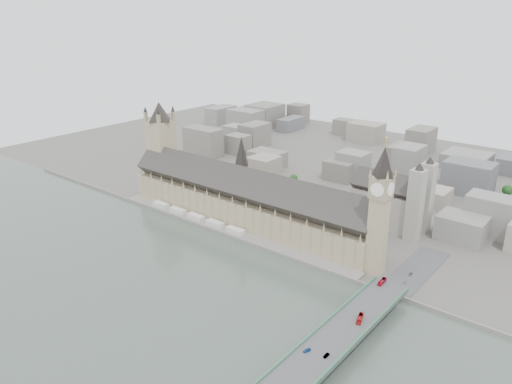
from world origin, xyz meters
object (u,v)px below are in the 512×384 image
Objects in this scene: palace_of_westminster at (246,200)px; red_bus_south at (360,318)px; car_approach at (410,274)px; car_blue at (307,350)px; car_silver at (326,355)px; victoria_tower at (161,144)px; westminster_bridge at (339,340)px; westminster_abbey at (392,202)px; red_bus_north at (382,281)px; elizabeth_tower at (380,203)px.

palace_of_westminster is 188.25m from red_bus_south.
red_bus_south reaches higher than car_approach.
car_silver is at bearing 32.42° from car_blue.
victoria_tower reaches higher than westminster_bridge.
red_bus_north is (46.02, -114.33, -13.36)m from westminster_abbey.
victoria_tower reaches higher than car_blue.
westminster_bridge is at bearing -21.78° from victoria_tower.
elizabeth_tower is at bearing 115.32° from car_blue.
red_bus_south is 2.41× the size of car_silver.
elizabeth_tower reaches higher than car_silver.
victoria_tower is at bearing 177.04° from palace_of_westminster.
car_silver is (167.23, -130.90, -11.71)m from palace_of_westminster.
car_blue is (45.43, -209.24, -14.02)m from westminster_abbey.
westminster_abbey reaches higher than car_blue.
car_blue is 119.18m from car_approach.
victoria_tower is 309.91m from westminster_bridge.
elizabeth_tower is at bearing -72.71° from westminster_abbey.
palace_of_westminster is at bearing 144.25° from car_silver.
car_approach is at bearing 62.92° from red_bus_north.
westminster_abbey reaches higher than car_silver.
palace_of_westminster is 212.69m from car_silver.
westminster_bridge is 190.56m from westminster_abbey.
westminster_bridge is at bearing -93.99° from car_approach.
palace_of_westminster reaches higher than red_bus_south.
palace_of_westminster is at bearing 134.77° from red_bus_south.
westminster_abbey is 107.95m from car_approach.
palace_of_westminster is 2.65× the size of victoria_tower.
elizabeth_tower reaches higher than red_bus_south.
red_bus_south is at bearing 94.34° from car_silver.
car_blue is 1.05× the size of car_silver.
car_blue is 0.91× the size of car_approach.
elizabeth_tower is 111.81m from westminster_bridge.
westminster_abbey reaches higher than palace_of_westminster.
elizabeth_tower reaches higher than victoria_tower.
palace_of_westminster is 24.34× the size of red_bus_south.
palace_of_westminster is 195.05m from westminster_bridge.
red_bus_south is at bearing 78.66° from westminster_bridge.
car_silver is (1.50, -42.27, -0.77)m from red_bus_south.
car_approach is (5.88, 91.88, 5.88)m from westminster_bridge.
car_silver is 0.87× the size of car_approach.
palace_of_westminster is 0.82× the size of westminster_bridge.
westminster_bridge is 4.78× the size of westminster_abbey.
palace_of_westminster is 25.04× the size of red_bus_north.
red_bus_north is 2.03× the size of car_approach.
elizabeth_tower is at bearing 172.77° from car_approach.
victoria_tower is (-260.00, 18.00, -2.88)m from elizabeth_tower.
palace_of_westminster is at bearing 156.19° from car_blue.
red_bus_north reaches higher than car_silver.
victoria_tower reaches higher than palace_of_westminster.
palace_of_westminster is 3.90× the size of westminster_abbey.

